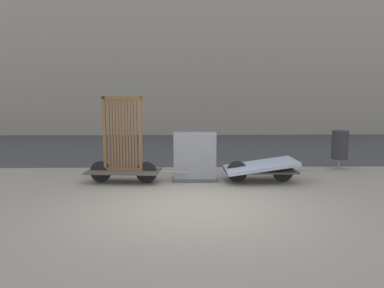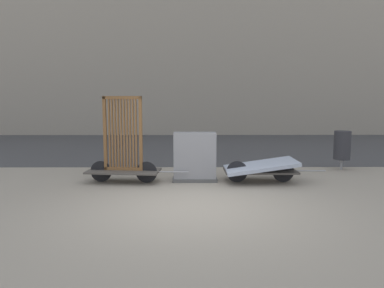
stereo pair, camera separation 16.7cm
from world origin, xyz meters
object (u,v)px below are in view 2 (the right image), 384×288
at_px(utility_cabinet, 195,159).
at_px(trash_bin, 342,145).
at_px(bike_cart_with_mattress, 260,167).
at_px(bike_cart_with_bedframe, 124,155).

distance_m(utility_cabinet, trash_bin, 4.33).
bearing_deg(utility_cabinet, bike_cart_with_mattress, -4.79).
bearing_deg(utility_cabinet, trash_bin, 19.22).
xyz_separation_m(utility_cabinet, trash_bin, (4.09, 1.42, 0.13)).
distance_m(bike_cart_with_bedframe, bike_cart_with_mattress, 3.22).
xyz_separation_m(bike_cart_with_mattress, trash_bin, (2.55, 1.55, 0.32)).
xyz_separation_m(bike_cart_with_mattress, utility_cabinet, (-1.54, 0.13, 0.19)).
xyz_separation_m(bike_cart_with_bedframe, trash_bin, (5.75, 1.55, 0.01)).
height_order(bike_cart_with_mattress, utility_cabinet, utility_cabinet).
distance_m(bike_cart_with_bedframe, trash_bin, 5.96).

